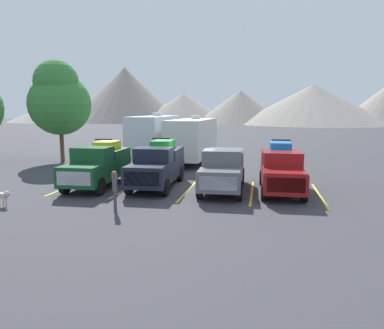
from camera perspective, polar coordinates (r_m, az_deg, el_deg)
name	(u,v)px	position (r m, az deg, el deg)	size (l,w,h in m)	color
ground_plane	(191,187)	(19.88, -0.16, -3.55)	(240.00, 240.00, 0.00)	#38383D
pickup_truck_a	(98,165)	(20.56, -14.50, -0.02)	(2.27, 5.46, 2.56)	#144723
pickup_truck_b	(158,165)	(19.88, -5.45, -0.03)	(2.26, 5.54, 2.62)	black
pickup_truck_c	(223,168)	(19.00, 4.92, -0.61)	(2.26, 5.63, 2.20)	#595B60
pickup_truck_d	(281,169)	(19.17, 13.85, -0.65)	(2.20, 5.33, 2.64)	maroon
lot_stripe_a	(73,185)	(21.50, -18.18, -3.04)	(0.12, 5.50, 0.01)	gold
lot_stripe_b	(129,187)	(20.11, -9.88, -3.52)	(0.12, 5.50, 0.01)	gold
lot_stripe_c	(188,190)	(19.20, -0.57, -3.98)	(0.12, 5.50, 0.01)	gold
lot_stripe_d	(252,192)	(18.84, 9.39, -4.35)	(0.12, 5.50, 0.01)	gold
lot_stripe_e	(320,195)	(19.05, 19.44, -4.59)	(0.12, 5.50, 0.01)	gold
camper_trailer_a	(154,136)	(29.24, -6.00, 4.49)	(2.69, 7.94, 3.95)	silver
camper_trailer_b	(193,138)	(28.60, 0.08, 4.21)	(2.90, 9.15, 3.71)	silver
person_a	(115,188)	(15.31, -12.07, -3.68)	(0.29, 0.36, 1.73)	#3F3F42
dog	(2,196)	(17.91, -27.76, -4.36)	(0.95, 0.30, 0.71)	beige
tree_a	(59,99)	(30.92, -20.22, 9.69)	(4.89, 4.89, 8.01)	brown
mountain_ridge	(238,102)	(110.19, 7.25, 9.79)	(155.72, 48.42, 17.55)	gray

